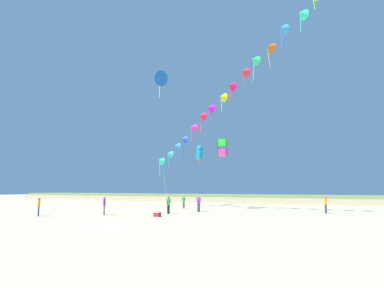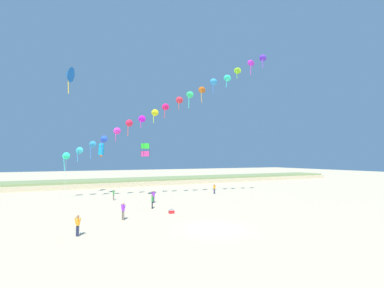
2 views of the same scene
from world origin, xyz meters
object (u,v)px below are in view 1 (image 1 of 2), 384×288
(large_kite_mid_trail, at_px, (223,148))
(beach_cooler, at_px, (157,214))
(person_near_right, at_px, (104,204))
(person_far_right, at_px, (184,201))
(large_kite_low_lead, at_px, (200,153))
(person_far_center, at_px, (199,202))
(large_kite_high_solo, at_px, (160,78))
(person_far_left, at_px, (168,204))
(person_mid_center, at_px, (326,203))
(person_near_left, at_px, (39,205))

(large_kite_mid_trail, bearing_deg, beach_cooler, -92.01)
(person_near_right, bearing_deg, beach_cooler, 9.15)
(person_far_right, height_order, large_kite_low_lead, large_kite_low_lead)
(person_far_center, xyz_separation_m, beach_cooler, (-0.16, -7.34, -0.78))
(person_far_right, bearing_deg, large_kite_low_lead, 100.31)
(person_near_right, distance_m, beach_cooler, 5.51)
(large_kite_low_lead, height_order, large_kite_high_solo, large_kite_high_solo)
(person_far_left, bearing_deg, large_kite_mid_trail, 80.47)
(large_kite_mid_trail, bearing_deg, person_far_center, -92.96)
(person_near_right, bearing_deg, person_mid_center, 35.30)
(person_far_left, height_order, large_kite_mid_trail, large_kite_mid_trail)
(person_far_right, bearing_deg, large_kite_mid_trail, 12.49)
(person_near_right, relative_size, beach_cooler, 3.02)
(person_far_center, bearing_deg, large_kite_mid_trail, 87.04)
(person_far_left, bearing_deg, person_mid_center, 31.16)
(person_near_right, distance_m, large_kite_mid_trail, 16.35)
(large_kite_high_solo, bearing_deg, large_kite_low_lead, 28.38)
(large_kite_mid_trail, distance_m, beach_cooler, 14.87)
(large_kite_mid_trail, distance_m, large_kite_high_solo, 16.10)
(person_near_right, height_order, beach_cooler, person_near_right)
(person_near_right, distance_m, large_kite_low_lead, 20.26)
(person_far_right, xyz_separation_m, large_kite_low_lead, (-1.16, 6.38, 6.59))
(person_far_right, bearing_deg, beach_cooler, -69.75)
(person_mid_center, relative_size, large_kite_mid_trail, 0.83)
(person_far_right, bearing_deg, large_kite_high_solo, 150.42)
(beach_cooler, bearing_deg, large_kite_high_solo, 124.64)
(person_mid_center, xyz_separation_m, person_far_center, (-12.04, -4.24, 0.02))
(person_mid_center, xyz_separation_m, person_far_left, (-13.34, -8.07, -0.01))
(person_far_center, bearing_deg, person_mid_center, 19.40)
(person_mid_center, bearing_deg, person_far_right, 178.78)
(person_near_left, bearing_deg, large_kite_mid_trail, 60.59)
(person_near_left, xyz_separation_m, person_far_center, (9.69, 12.05, 0.05))
(person_far_left, relative_size, large_kite_mid_trail, 0.82)
(large_kite_mid_trail, bearing_deg, large_kite_high_solo, 167.33)
(person_far_center, distance_m, large_kite_low_lead, 13.99)
(person_far_right, distance_m, beach_cooler, 12.74)
(person_near_left, xyz_separation_m, large_kite_mid_trail, (9.99, 17.72, 6.43))
(person_far_left, height_order, person_far_right, person_far_left)
(large_kite_low_lead, bearing_deg, beach_cooler, -73.10)
(person_far_center, bearing_deg, person_near_right, -124.04)
(person_mid_center, relative_size, large_kite_low_lead, 0.69)
(person_far_center, bearing_deg, person_far_left, -108.78)
(person_far_center, height_order, large_kite_mid_trail, large_kite_mid_trail)
(person_mid_center, bearing_deg, person_far_left, -148.84)
(person_far_center, height_order, large_kite_high_solo, large_kite_high_solo)
(person_far_center, bearing_deg, large_kite_low_lead, 117.56)
(person_far_left, height_order, person_far_center, person_far_center)
(person_near_left, relative_size, large_kite_low_lead, 0.67)
(person_far_right, distance_m, large_kite_mid_trail, 8.15)
(person_near_right, bearing_deg, person_far_left, 45.92)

